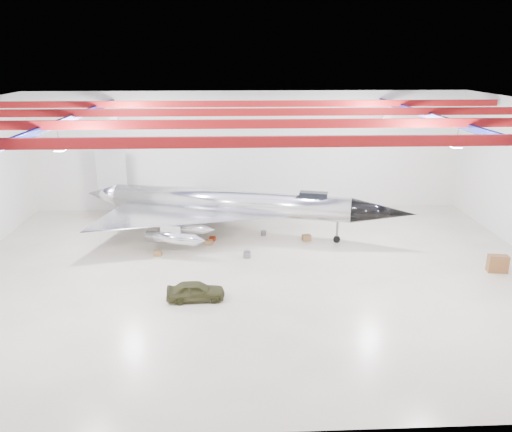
{
  "coord_description": "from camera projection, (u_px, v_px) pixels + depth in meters",
  "views": [
    {
      "loc": [
        -1.42,
        -30.88,
        14.06
      ],
      "look_at": [
        0.09,
        2.0,
        3.4
      ],
      "focal_mm": 35.0,
      "sensor_mm": 36.0,
      "label": 1
    }
  ],
  "objects": [
    {
      "name": "engine_drum",
      "position": [
        247.0,
        255.0,
        36.18
      ],
      "size": [
        0.69,
        0.69,
        0.47
      ],
      "primitive_type": "cylinder",
      "rotation": [
        0.0,
        0.0,
        0.4
      ],
      "color": "#59595B",
      "rests_on": "floor"
    },
    {
      "name": "oil_barrel",
      "position": [
        209.0,
        242.0,
        38.71
      ],
      "size": [
        0.62,
        0.55,
        0.37
      ],
      "primitive_type": "cube",
      "rotation": [
        0.0,
        0.0,
        -0.28
      ],
      "color": "olive",
      "rests_on": "floor"
    },
    {
      "name": "jeep",
      "position": [
        196.0,
        291.0,
        29.84
      ],
      "size": [
        3.54,
        1.59,
        1.18
      ],
      "primitive_type": "imported",
      "rotation": [
        0.0,
        0.0,
        1.63
      ],
      "color": "#33341A",
      "rests_on": "floor"
    },
    {
      "name": "toolbox_red",
      "position": [
        213.0,
        239.0,
        39.55
      ],
      "size": [
        0.56,
        0.5,
        0.32
      ],
      "primitive_type": "cube",
      "rotation": [
        0.0,
        0.0,
        -0.36
      ],
      "color": "#98270F",
      "rests_on": "floor"
    },
    {
      "name": "wall_back",
      "position": [
        249.0,
        152.0,
        46.3
      ],
      "size": [
        40.0,
        0.0,
        40.0
      ],
      "primitive_type": "plane",
      "rotation": [
        1.57,
        0.0,
        0.0
      ],
      "color": "silver",
      "rests_on": "floor"
    },
    {
      "name": "desk",
      "position": [
        498.0,
        264.0,
        33.72
      ],
      "size": [
        1.38,
        0.83,
        1.19
      ],
      "primitive_type": "cube",
      "rotation": [
        0.0,
        0.0,
        -0.15
      ],
      "color": "brown",
      "rests_on": "floor"
    },
    {
      "name": "crate_ply",
      "position": [
        157.0,
        253.0,
        36.57
      ],
      "size": [
        0.61,
        0.5,
        0.4
      ],
      "primitive_type": "cube",
      "rotation": [
        0.0,
        0.0,
        -0.09
      ],
      "color": "olive",
      "rests_on": "floor"
    },
    {
      "name": "ceiling_structure",
      "position": [
        256.0,
        119.0,
        30.56
      ],
      "size": [
        39.5,
        29.5,
        1.08
      ],
      "color": "maroon",
      "rests_on": "ceiling"
    },
    {
      "name": "ceiling",
      "position": [
        256.0,
        108.0,
        30.35
      ],
      "size": [
        40.0,
        40.0,
        0.0
      ],
      "primitive_type": "plane",
      "rotation": [
        3.14,
        0.0,
        0.0
      ],
      "color": "#0A0F38",
      "rests_on": "wall_back"
    },
    {
      "name": "jet_aircraft",
      "position": [
        228.0,
        206.0,
        40.3
      ],
      "size": [
        26.71,
        19.11,
        7.43
      ],
      "rotation": [
        0.0,
        0.0,
        -0.27
      ],
      "color": "silver",
      "rests_on": "floor"
    },
    {
      "name": "parts_bin",
      "position": [
        307.0,
        238.0,
        39.57
      ],
      "size": [
        0.75,
        0.64,
        0.46
      ],
      "primitive_type": "cube",
      "rotation": [
        0.0,
        0.0,
        0.18
      ],
      "color": "olive",
      "rests_on": "floor"
    },
    {
      "name": "floor",
      "position": [
        256.0,
        273.0,
        33.74
      ],
      "size": [
        40.0,
        40.0,
        0.0
      ],
      "primitive_type": "plane",
      "color": "#B8A892",
      "rests_on": "ground"
    },
    {
      "name": "crate_small",
      "position": [
        162.0,
        234.0,
        40.55
      ],
      "size": [
        0.46,
        0.39,
        0.28
      ],
      "primitive_type": "cube",
      "rotation": [
        0.0,
        0.0,
        0.19
      ],
      "color": "#59595B",
      "rests_on": "floor"
    },
    {
      "name": "spares_box",
      "position": [
        263.0,
        233.0,
        40.7
      ],
      "size": [
        0.48,
        0.48,
        0.4
      ],
      "primitive_type": "cylinder",
      "rotation": [
        0.0,
        0.0,
        -0.08
      ],
      "color": "#59595B",
      "rests_on": "floor"
    }
  ]
}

